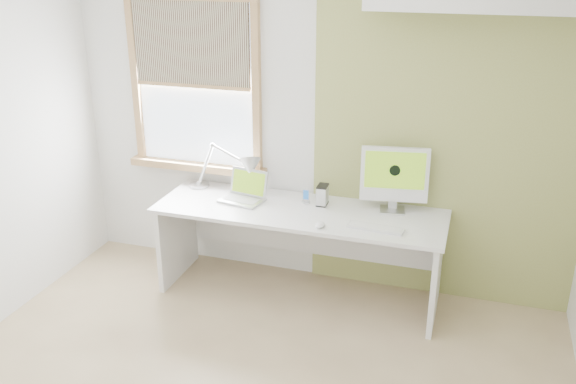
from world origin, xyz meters
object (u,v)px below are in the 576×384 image
at_px(desk, 301,230).
at_px(external_drive, 322,195).
at_px(imac, 394,176).
at_px(laptop, 245,193).
at_px(desk_lamp, 240,169).

bearing_deg(desk, external_drive, 32.62).
relative_size(external_drive, imac, 0.31).
distance_m(desk, laptop, 0.53).
bearing_deg(imac, laptop, -172.96).
distance_m(desk, imac, 0.83).
relative_size(laptop, external_drive, 2.30).
distance_m(laptop, external_drive, 0.61).
xyz_separation_m(desk, laptop, (-0.47, 0.01, 0.25)).
relative_size(desk, external_drive, 13.87).
xyz_separation_m(desk_lamp, laptop, (0.08, -0.12, -0.15)).
height_order(desk, external_drive, external_drive).
distance_m(desk, desk_lamp, 0.69).
bearing_deg(external_drive, desk_lamp, 176.98).
distance_m(desk_lamp, laptop, 0.21).
height_order(desk, desk_lamp, desk_lamp).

